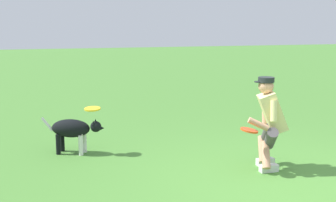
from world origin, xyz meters
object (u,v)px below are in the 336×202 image
object	(u,v)px
dog	(74,130)
frisbee_flying	(92,109)
frisbee_held	(249,130)
person	(269,120)

from	to	relation	value
dog	frisbee_flying	size ratio (longest dim) A/B	3.84
frisbee_flying	frisbee_held	distance (m)	2.44
person	frisbee_held	distance (m)	0.40
person	dog	distance (m)	2.97
person	frisbee_held	xyz separation A→B (m)	(0.36, 0.13, -0.09)
person	frisbee_flying	xyz separation A→B (m)	(2.27, -1.39, 0.02)
frisbee_flying	person	bearing A→B (deg)	148.39
person	dog	xyz separation A→B (m)	(2.55, -1.49, -0.32)
frisbee_flying	frisbee_held	xyz separation A→B (m)	(-1.90, 1.52, -0.11)
frisbee_flying	dog	bearing A→B (deg)	-17.77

